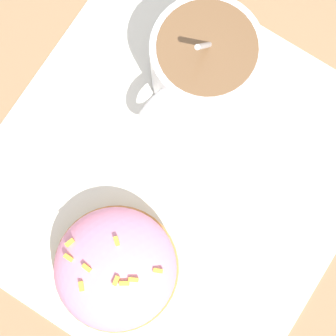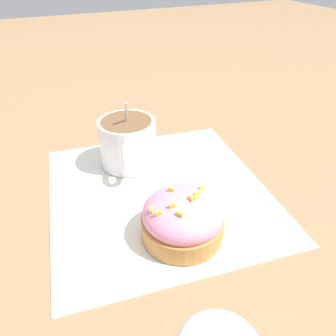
{
  "view_description": "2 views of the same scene",
  "coord_description": "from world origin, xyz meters",
  "views": [
    {
      "loc": [
        0.06,
        0.03,
        0.47
      ],
      "look_at": [
        0.0,
        -0.0,
        0.04
      ],
      "focal_mm": 60.0,
      "sensor_mm": 36.0,
      "label": 1
    },
    {
      "loc": [
        0.34,
        -0.13,
        0.29
      ],
      "look_at": [
        0.0,
        0.01,
        0.04
      ],
      "focal_mm": 35.0,
      "sensor_mm": 36.0,
      "label": 2
    }
  ],
  "objects": [
    {
      "name": "frosted_pastry",
      "position": [
        0.09,
        -0.01,
        0.03
      ],
      "size": [
        0.1,
        0.1,
        0.06
      ],
      "color": "#C18442",
      "rests_on": "paper_napkin"
    },
    {
      "name": "coffee_cup",
      "position": [
        -0.09,
        -0.02,
        0.04
      ],
      "size": [
        0.11,
        0.09,
        0.11
      ],
      "color": "white",
      "rests_on": "paper_napkin"
    },
    {
      "name": "ground_plane",
      "position": [
        0.0,
        0.0,
        0.0
      ],
      "size": [
        3.0,
        3.0,
        0.0
      ],
      "primitive_type": "plane",
      "color": "#93704C"
    },
    {
      "name": "paper_napkin",
      "position": [
        0.0,
        0.0,
        0.0
      ],
      "size": [
        0.34,
        0.33,
        0.0
      ],
      "color": "white",
      "rests_on": "ground_plane"
    }
  ]
}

